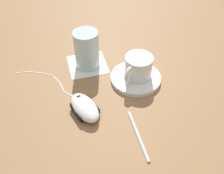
{
  "coord_description": "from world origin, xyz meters",
  "views": [
    {
      "loc": [
        -0.5,
        0.04,
        0.5
      ],
      "look_at": [
        -0.01,
        0.02,
        0.03
      ],
      "focal_mm": 40.0,
      "sensor_mm": 36.0,
      "label": 1
    }
  ],
  "objects_px": {
    "pen": "(138,133)",
    "saucer": "(136,78)",
    "drinking_glass": "(87,49)",
    "coffee_cup": "(138,67)",
    "computer_mouse": "(85,107)"
  },
  "relations": [
    {
      "from": "computer_mouse",
      "to": "drinking_glass",
      "type": "distance_m",
      "value": 0.2
    },
    {
      "from": "computer_mouse",
      "to": "drinking_glass",
      "type": "relative_size",
      "value": 1.06
    },
    {
      "from": "computer_mouse",
      "to": "drinking_glass",
      "type": "height_order",
      "value": "drinking_glass"
    },
    {
      "from": "coffee_cup",
      "to": "pen",
      "type": "height_order",
      "value": "coffee_cup"
    },
    {
      "from": "saucer",
      "to": "coffee_cup",
      "type": "relative_size",
      "value": 1.53
    },
    {
      "from": "coffee_cup",
      "to": "computer_mouse",
      "type": "distance_m",
      "value": 0.19
    },
    {
      "from": "saucer",
      "to": "drinking_glass",
      "type": "distance_m",
      "value": 0.17
    },
    {
      "from": "coffee_cup",
      "to": "computer_mouse",
      "type": "relative_size",
      "value": 0.78
    },
    {
      "from": "saucer",
      "to": "pen",
      "type": "distance_m",
      "value": 0.19
    },
    {
      "from": "pen",
      "to": "drinking_glass",
      "type": "bearing_deg",
      "value": 25.2
    },
    {
      "from": "drinking_glass",
      "to": "coffee_cup",
      "type": "bearing_deg",
      "value": -116.05
    },
    {
      "from": "coffee_cup",
      "to": "pen",
      "type": "bearing_deg",
      "value": 174.05
    },
    {
      "from": "coffee_cup",
      "to": "computer_mouse",
      "type": "bearing_deg",
      "value": 128.97
    },
    {
      "from": "pen",
      "to": "saucer",
      "type": "bearing_deg",
      "value": -4.78
    },
    {
      "from": "coffee_cup",
      "to": "drinking_glass",
      "type": "bearing_deg",
      "value": 63.95
    }
  ]
}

